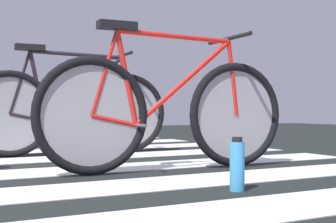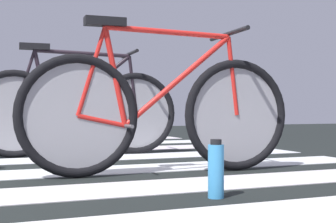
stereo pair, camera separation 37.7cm
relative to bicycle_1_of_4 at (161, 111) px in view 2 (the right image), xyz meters
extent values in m
torus|color=black|center=(-0.51, 0.02, -0.03)|extent=(0.72, 0.09, 0.72)
torus|color=black|center=(0.51, -0.02, -0.03)|extent=(0.72, 0.09, 0.72)
cylinder|color=gray|center=(-0.51, 0.02, -0.03)|extent=(0.61, 0.03, 0.61)
cylinder|color=gray|center=(0.51, -0.02, -0.03)|extent=(0.61, 0.03, 0.61)
cylinder|color=red|center=(0.05, 0.00, 0.48)|extent=(0.80, 0.07, 0.05)
cylinder|color=red|center=(0.11, -0.01, 0.19)|extent=(0.70, 0.07, 0.59)
cylinder|color=red|center=(-0.29, 0.01, 0.20)|extent=(0.15, 0.04, 0.59)
cylinder|color=red|center=(-0.37, 0.02, -0.06)|extent=(0.29, 0.04, 0.09)
cylinder|color=red|center=(-0.43, 0.02, 0.23)|extent=(0.19, 0.03, 0.53)
cylinder|color=red|center=(0.48, -0.02, 0.22)|extent=(0.09, 0.03, 0.50)
cube|color=black|center=(-0.35, 0.02, 0.52)|extent=(0.24, 0.10, 0.05)
cylinder|color=black|center=(0.45, -0.02, 0.49)|extent=(0.05, 0.52, 0.03)
cylinder|color=#4C4C51|center=(-0.23, 0.01, -0.09)|extent=(0.04, 0.34, 0.02)
torus|color=black|center=(-0.76, 1.34, -0.03)|extent=(0.72, 0.09, 0.72)
torus|color=black|center=(0.26, 1.29, -0.03)|extent=(0.72, 0.09, 0.72)
cylinder|color=gray|center=(-0.76, 1.34, -0.03)|extent=(0.61, 0.04, 0.61)
cylinder|color=gray|center=(0.26, 1.29, -0.03)|extent=(0.61, 0.04, 0.61)
cylinder|color=black|center=(-0.20, 1.31, 0.48)|extent=(0.80, 0.07, 0.05)
cylinder|color=black|center=(-0.14, 1.31, 0.19)|extent=(0.70, 0.07, 0.59)
cylinder|color=black|center=(-0.54, 1.33, 0.20)|extent=(0.15, 0.04, 0.59)
cylinder|color=black|center=(-0.62, 1.33, -0.06)|extent=(0.29, 0.04, 0.09)
cylinder|color=black|center=(-0.68, 1.34, 0.23)|extent=(0.19, 0.03, 0.53)
cylinder|color=black|center=(0.23, 1.29, 0.22)|extent=(0.09, 0.03, 0.50)
cube|color=black|center=(-0.60, 1.33, 0.52)|extent=(0.24, 0.10, 0.05)
cylinder|color=black|center=(0.20, 1.29, 0.49)|extent=(0.05, 0.52, 0.03)
cylinder|color=#4C4C51|center=(-0.48, 1.33, -0.09)|extent=(0.04, 0.34, 0.02)
cylinder|color=#3B92D1|center=(-0.06, -0.83, -0.27)|extent=(0.07, 0.07, 0.24)
cylinder|color=black|center=(-0.06, -0.83, -0.14)|extent=(0.05, 0.05, 0.02)
camera|label=1|loc=(-1.43, -2.74, 0.01)|focal=51.53mm
camera|label=2|loc=(-1.05, -2.74, 0.01)|focal=51.53mm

